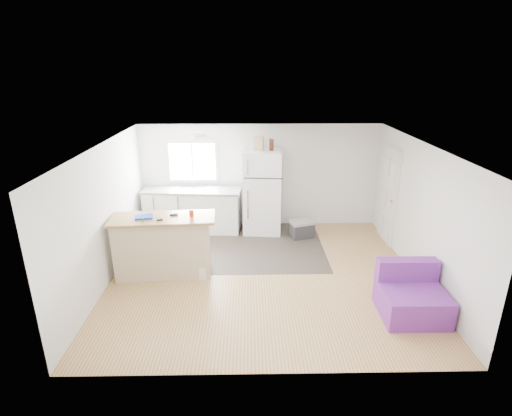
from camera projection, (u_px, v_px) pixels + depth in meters
The scene contains 19 objects.
room at pixel (264, 214), 6.94m from camera, with size 5.51×5.01×2.41m.
vinyl_zone at pixel (228, 246), 8.51m from camera, with size 4.05×2.50×0.00m, color #38312A.
window at pixel (192, 162), 9.13m from camera, with size 1.18×0.06×0.98m.
interior_door at pixel (389, 195), 8.51m from camera, with size 0.11×0.92×2.10m.
ceiling_fixture at pixel (200, 136), 7.65m from camera, with size 0.30×0.30×0.07m, color white.
kitchen_cabinets at pixel (193, 209), 9.18m from camera, with size 2.27×0.87×1.28m.
peninsula at pixel (163, 246), 7.20m from camera, with size 1.87×0.82×1.12m.
refrigerator at pixel (263, 191), 8.99m from camera, with size 0.90×0.86×1.90m.
cooler at pixel (302, 229), 8.89m from camera, with size 0.59×0.49×0.39m.
purple_seat at pixel (411, 297), 6.13m from camera, with size 0.96×0.90×0.78m.
cleaner_jug at pixel (202, 273), 7.16m from camera, with size 0.14×0.10×0.29m.
mop at pixel (141, 267), 7.13m from camera, with size 0.26×0.33×1.22m.
red_cup at pixel (191, 213), 7.03m from camera, with size 0.08×0.08×0.12m, color red.
blue_tray at pixel (144, 217), 6.97m from camera, with size 0.30×0.22×0.04m, color #142DC3.
tool_a at pixel (174, 215), 7.09m from camera, with size 0.14×0.05×0.03m, color black.
tool_b at pixel (160, 220), 6.86m from camera, with size 0.10×0.04×0.03m, color black.
cardboard_box at pixel (259, 143), 8.58m from camera, with size 0.20×0.10×0.30m, color tan.
bottle_left at pixel (272, 145), 8.56m from camera, with size 0.07×0.07×0.25m, color #3C180A.
bottle_right at pixel (271, 144), 8.61m from camera, with size 0.07×0.07×0.25m, color #3C180A.
Camera 1 is at (-0.26, -6.49, 3.66)m, focal length 28.00 mm.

